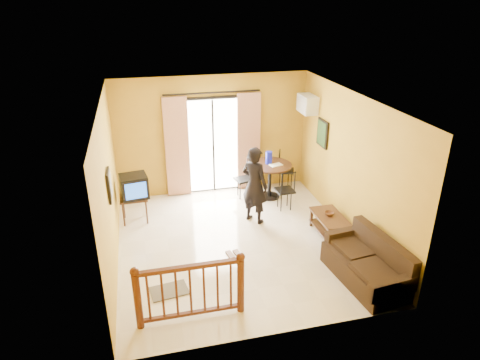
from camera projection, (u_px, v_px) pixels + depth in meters
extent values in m
plane|color=beige|center=(237.00, 242.00, 8.33)|extent=(5.00, 5.00, 0.00)
plane|color=white|center=(237.00, 100.00, 7.20)|extent=(5.00, 5.00, 0.00)
plane|color=#B78C23|center=(213.00, 135.00, 9.99)|extent=(4.50, 0.00, 4.50)
plane|color=#B78C23|center=(282.00, 251.00, 5.54)|extent=(4.50, 0.00, 4.50)
plane|color=#B78C23|center=(109.00, 189.00, 7.28)|extent=(0.00, 5.00, 5.00)
plane|color=#B78C23|center=(350.00, 165.00, 8.25)|extent=(0.00, 5.00, 5.00)
cube|color=black|center=(213.00, 146.00, 10.07)|extent=(1.34, 0.03, 2.34)
cube|color=white|center=(213.00, 146.00, 10.04)|extent=(1.20, 0.04, 2.20)
cube|color=black|center=(213.00, 146.00, 10.03)|extent=(0.04, 0.02, 2.20)
cube|color=beige|center=(177.00, 148.00, 9.79)|extent=(0.55, 0.08, 2.35)
cube|color=beige|center=(249.00, 142.00, 10.16)|extent=(0.55, 0.08, 2.35)
cylinder|color=black|center=(212.00, 93.00, 9.49)|extent=(2.20, 0.04, 0.04)
cube|color=black|center=(134.00, 198.00, 8.90)|extent=(0.56, 0.47, 0.04)
cylinder|color=black|center=(124.00, 215.00, 8.80)|extent=(0.04, 0.04, 0.54)
cylinder|color=black|center=(147.00, 212.00, 8.90)|extent=(0.04, 0.04, 0.54)
cylinder|color=black|center=(124.00, 206.00, 9.13)|extent=(0.04, 0.04, 0.54)
cylinder|color=black|center=(146.00, 204.00, 9.23)|extent=(0.04, 0.04, 0.54)
cube|color=black|center=(134.00, 186.00, 8.80)|extent=(0.60, 0.55, 0.48)
cube|color=blue|center=(136.00, 191.00, 8.60)|extent=(0.42, 0.08, 0.34)
cube|color=black|center=(109.00, 185.00, 7.05)|extent=(0.04, 0.42, 0.52)
cube|color=#56534A|center=(111.00, 185.00, 7.05)|extent=(0.01, 0.34, 0.44)
cylinder|color=black|center=(270.00, 165.00, 9.85)|extent=(1.00, 1.00, 0.04)
cylinder|color=black|center=(270.00, 181.00, 10.01)|extent=(0.08, 0.08, 0.81)
cylinder|color=black|center=(269.00, 196.00, 10.17)|extent=(0.49, 0.49, 0.03)
cylinder|color=#141BC0|center=(269.00, 158.00, 9.82)|extent=(0.16, 0.16, 0.29)
cube|color=white|center=(276.00, 165.00, 9.77)|extent=(0.32, 0.24, 0.02)
cube|color=white|center=(308.00, 104.00, 9.65)|extent=(0.30, 0.60, 0.40)
cube|color=gray|center=(301.00, 104.00, 9.62)|extent=(0.02, 0.56, 0.36)
cube|color=black|center=(323.00, 133.00, 9.30)|extent=(0.04, 0.50, 0.60)
cube|color=black|center=(321.00, 133.00, 9.29)|extent=(0.01, 0.42, 0.52)
cube|color=black|center=(330.00, 217.00, 8.44)|extent=(0.53, 0.95, 0.04)
cube|color=black|center=(329.00, 229.00, 8.55)|extent=(0.49, 0.91, 0.03)
cube|color=black|center=(328.00, 238.00, 8.10)|extent=(0.05, 0.05, 0.40)
cube|color=black|center=(349.00, 235.00, 8.19)|extent=(0.05, 0.05, 0.40)
cube|color=black|center=(311.00, 217.00, 8.84)|extent=(0.05, 0.05, 0.40)
cube|color=black|center=(330.00, 215.00, 8.94)|extent=(0.05, 0.05, 0.40)
imported|color=#522F1C|center=(329.00, 214.00, 8.47)|extent=(0.18, 0.18, 0.06)
cube|color=black|center=(365.00, 271.00, 7.16)|extent=(0.95, 1.64, 0.39)
cube|color=black|center=(383.00, 251.00, 7.09)|extent=(0.35, 1.57, 0.54)
cube|color=black|center=(391.00, 288.00, 6.40)|extent=(0.79, 0.24, 0.29)
cube|color=black|center=(345.00, 236.00, 7.75)|extent=(0.79, 0.24, 0.29)
cube|color=black|center=(374.00, 272.00, 6.76)|extent=(0.60, 0.69, 0.10)
cube|color=black|center=(354.00, 249.00, 7.36)|extent=(0.60, 0.69, 0.10)
imported|color=black|center=(255.00, 185.00, 8.79)|extent=(0.69, 0.72, 1.66)
cylinder|color=#471E0F|center=(138.00, 302.00, 6.05)|extent=(0.11, 0.11, 0.92)
cylinder|color=#471E0F|center=(241.00, 286.00, 6.37)|extent=(0.11, 0.11, 0.92)
sphere|color=#471E0F|center=(134.00, 272.00, 5.84)|extent=(0.13, 0.13, 0.13)
sphere|color=#471E0F|center=(241.00, 257.00, 6.16)|extent=(0.13, 0.13, 0.13)
cube|color=#471E0F|center=(189.00, 267.00, 6.02)|extent=(1.55, 0.08, 0.06)
cube|color=#471E0F|center=(192.00, 313.00, 6.35)|extent=(1.55, 0.06, 0.05)
cube|color=#5B5549|center=(169.00, 291.00, 6.97)|extent=(0.65, 0.48, 0.02)
cube|color=#522F1C|center=(230.00, 255.00, 7.91)|extent=(0.14, 0.26, 0.03)
cube|color=#522F1C|center=(237.00, 254.00, 7.94)|extent=(0.14, 0.26, 0.03)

